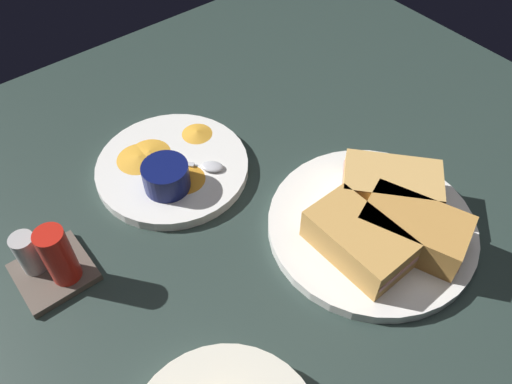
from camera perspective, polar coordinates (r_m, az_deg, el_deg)
The scene contains 12 objects.
ground_plane at distance 73.85cm, azimuth 4.71°, elevation -3.01°, with size 110.00×110.00×3.00cm, color #283833.
plate_sandwich_main at distance 71.65cm, azimuth 12.62°, elevation -3.73°, with size 28.02×28.02×1.60cm, color white.
sandwich_half_near at distance 65.93cm, azimuth 11.24°, elevation -5.20°, with size 13.43×7.91×4.80cm.
sandwich_half_far at distance 68.69cm, azimuth 17.08°, elevation -3.92°, with size 14.90×11.83×4.80cm.
sandwich_half_extra at distance 72.70cm, azimuth 14.69°, elevation 0.66°, with size 14.77×14.31×4.80cm.
ramekin_dark_sauce at distance 73.32cm, azimuth 15.63°, elevation 0.71°, with size 6.09×6.09×4.17cm.
spoon_by_dark_ramekin at distance 71.53cm, azimuth 13.11°, elevation -2.48°, with size 2.78×9.96×0.80cm.
plate_chips_companion at distance 78.10cm, azimuth -9.21°, elevation 2.69°, with size 22.63×22.63×1.60cm, color white.
ramekin_light_gravy at distance 73.01cm, azimuth -9.93°, elevation 1.78°, with size 6.58×6.58×4.00cm.
spoon_by_gravy_ramekin at distance 76.11cm, azimuth -5.83°, elevation 2.90°, with size 8.30×7.73×0.80cm.
plantain_chip_scatter at distance 77.45cm, azimuth -9.94°, elevation 3.23°, with size 16.08×17.75×0.60cm.
condiment_caddy at distance 68.45cm, azimuth -21.80°, elevation -7.06°, with size 9.00×9.00×9.50cm.
Camera 1 is at (-31.60, 32.96, 56.55)cm, focal length 36.17 mm.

